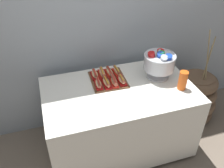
{
  "coord_description": "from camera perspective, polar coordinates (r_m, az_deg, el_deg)",
  "views": [
    {
      "loc": [
        -0.6,
        -1.7,
        2.09
      ],
      "look_at": [
        -0.06,
        0.02,
        0.8
      ],
      "focal_mm": 39.19,
      "sensor_mm": 36.0,
      "label": 1
    }
  ],
  "objects": [
    {
      "name": "ground_plane",
      "position": [
        2.76,
        1.39,
        -13.66
      ],
      "size": [
        10.0,
        10.0,
        0.0
      ],
      "primitive_type": "plane",
      "color": "#7A6B5B"
    },
    {
      "name": "back_wall",
      "position": [
        2.47,
        -2.47,
        16.84
      ],
      "size": [
        6.0,
        0.1,
        2.6
      ],
      "primitive_type": "cube",
      "color": "#9EA8B2",
      "rests_on": "ground_plane"
    },
    {
      "name": "buffet_table",
      "position": [
        2.48,
        1.52,
        -7.74
      ],
      "size": [
        1.4,
        0.84,
        0.74
      ],
      "color": "white",
      "rests_on": "ground_plane"
    },
    {
      "name": "floor_vase",
      "position": [
        3.06,
        18.64,
        -2.94
      ],
      "size": [
        0.51,
        0.51,
        1.15
      ],
      "color": "brown",
      "rests_on": "ground_plane"
    },
    {
      "name": "serving_tray",
      "position": [
        2.37,
        -0.93,
        1.0
      ],
      "size": [
        0.34,
        0.37,
        0.01
      ],
      "color": "brown",
      "rests_on": "buffet_table"
    },
    {
      "name": "hot_dog_0",
      "position": [
        2.27,
        -3.16,
        0.04
      ],
      "size": [
        0.07,
        0.17,
        0.06
      ],
      "color": "#B21414",
      "rests_on": "serving_tray"
    },
    {
      "name": "hot_dog_1",
      "position": [
        2.28,
        -1.32,
        0.37
      ],
      "size": [
        0.06,
        0.18,
        0.06
      ],
      "color": "#B21414",
      "rests_on": "serving_tray"
    },
    {
      "name": "hot_dog_2",
      "position": [
        2.29,
        0.49,
        0.67
      ],
      "size": [
        0.08,
        0.18,
        0.06
      ],
      "color": "red",
      "rests_on": "serving_tray"
    },
    {
      "name": "hot_dog_3",
      "position": [
        2.31,
        2.28,
        0.92
      ],
      "size": [
        0.07,
        0.15,
        0.06
      ],
      "color": "#B21414",
      "rests_on": "serving_tray"
    },
    {
      "name": "hot_dog_4",
      "position": [
        2.4,
        -4.03,
        2.25
      ],
      "size": [
        0.08,
        0.16,
        0.06
      ],
      "color": "#B21414",
      "rests_on": "serving_tray"
    },
    {
      "name": "hot_dog_5",
      "position": [
        2.41,
        -2.29,
        2.54
      ],
      "size": [
        0.08,
        0.19,
        0.06
      ],
      "color": "red",
      "rests_on": "serving_tray"
    },
    {
      "name": "hot_dog_6",
      "position": [
        2.43,
        -0.56,
        2.77
      ],
      "size": [
        0.06,
        0.17,
        0.06
      ],
      "color": "red",
      "rests_on": "serving_tray"
    },
    {
      "name": "hot_dog_7",
      "position": [
        2.44,
        1.14,
        3.04
      ],
      "size": [
        0.06,
        0.16,
        0.06
      ],
      "color": "red",
      "rests_on": "serving_tray"
    },
    {
      "name": "punch_bowl",
      "position": [
        2.37,
        11.02,
        5.12
      ],
      "size": [
        0.3,
        0.3,
        0.29
      ],
      "color": "silver",
      "rests_on": "buffet_table"
    },
    {
      "name": "cup_stack",
      "position": [
        2.3,
        16.19,
        0.8
      ],
      "size": [
        0.08,
        0.08,
        0.18
      ],
      "color": "#EA5B19",
      "rests_on": "buffet_table"
    }
  ]
}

